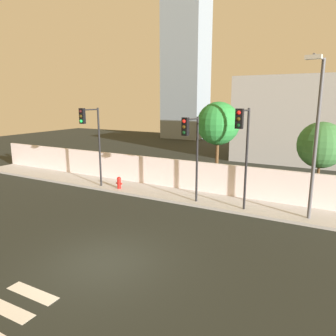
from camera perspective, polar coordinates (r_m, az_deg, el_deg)
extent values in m
plane|color=black|center=(11.88, -11.38, -16.32)|extent=(80.00, 80.00, 0.00)
cube|color=#ADADAD|center=(18.35, 5.35, -5.49)|extent=(36.00, 2.40, 0.15)
cube|color=silver|center=(19.23, 6.95, -1.68)|extent=(36.00, 0.18, 1.80)
cube|color=silver|center=(10.49, -26.80, -21.62)|extent=(1.81, 0.46, 0.01)
cube|color=silver|center=(10.91, -23.03, -19.85)|extent=(1.80, 0.45, 0.01)
cylinder|color=black|center=(16.22, 13.81, 1.37)|extent=(0.12, 0.12, 5.07)
cylinder|color=black|center=(15.41, 13.50, 9.96)|extent=(0.18, 1.18, 0.08)
cube|color=black|center=(14.87, 12.62, 8.58)|extent=(0.36, 0.23, 0.90)
sphere|color=red|center=(14.75, 12.50, 9.61)|extent=(0.18, 0.18, 0.18)
sphere|color=#33260A|center=(14.76, 12.45, 8.53)|extent=(0.18, 0.18, 0.18)
sphere|color=black|center=(14.78, 12.40, 7.45)|extent=(0.18, 0.18, 0.18)
cylinder|color=black|center=(20.66, -12.12, 3.57)|extent=(0.12, 0.12, 4.97)
cylinder|color=black|center=(19.98, -13.73, 10.09)|extent=(0.13, 1.32, 0.08)
cube|color=black|center=(19.53, -15.05, 8.95)|extent=(0.35, 0.21, 0.90)
sphere|color=black|center=(19.44, -15.36, 9.72)|extent=(0.18, 0.18, 0.18)
sphere|color=#33260A|center=(19.45, -15.31, 8.90)|extent=(0.18, 0.18, 0.18)
sphere|color=#19F24C|center=(19.47, -15.26, 8.07)|extent=(0.18, 0.18, 0.18)
cylinder|color=black|center=(17.12, 5.19, 1.42)|extent=(0.12, 0.12, 4.59)
cylinder|color=black|center=(16.44, 4.26, 8.70)|extent=(0.31, 1.02, 0.08)
cube|color=black|center=(16.07, 3.11, 7.39)|extent=(0.38, 0.27, 0.90)
sphere|color=red|center=(15.95, 2.85, 8.33)|extent=(0.18, 0.18, 0.18)
sphere|color=#33260A|center=(15.97, 2.84, 7.33)|extent=(0.18, 0.18, 0.18)
sphere|color=black|center=(16.00, 2.83, 6.33)|extent=(0.18, 0.18, 0.18)
cylinder|color=#4C4C51|center=(15.77, 24.88, 4.20)|extent=(0.16, 0.16, 7.19)
cylinder|color=#4C4C51|center=(14.85, 25.37, 17.50)|extent=(0.34, 1.85, 0.10)
cube|color=beige|center=(13.94, 24.53, 17.58)|extent=(0.63, 0.32, 0.16)
cylinder|color=red|center=(20.24, -8.73, -2.82)|extent=(0.24, 0.24, 0.58)
sphere|color=red|center=(20.16, -8.75, -1.91)|extent=(0.26, 0.26, 0.26)
cylinder|color=red|center=(20.33, -9.11, -2.68)|extent=(0.10, 0.09, 0.09)
cylinder|color=red|center=(20.13, -8.34, -2.80)|extent=(0.10, 0.09, 0.09)
cylinder|color=brown|center=(20.04, 8.71, 0.85)|extent=(0.19, 0.19, 3.48)
sphere|color=#288137|center=(19.71, 8.94, 7.86)|extent=(2.60, 2.60, 2.60)
cylinder|color=brown|center=(19.00, 25.11, -2.16)|extent=(0.14, 0.14, 2.59)
sphere|color=#346C36|center=(18.66, 25.65, 3.72)|extent=(2.45, 2.45, 2.45)
cube|color=#A2A2A2|center=(31.51, 24.68, 7.78)|extent=(13.54, 6.00, 7.65)
cube|color=gray|center=(49.26, 3.32, 24.37)|extent=(5.83, 5.00, 32.15)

